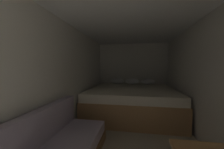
# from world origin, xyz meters

# --- Properties ---
(ground_plane) EXTENTS (6.93, 6.93, 0.00)m
(ground_plane) POSITION_xyz_m (0.00, 1.71, 0.00)
(ground_plane) COLOR #A39984
(wall_back) EXTENTS (2.40, 0.05, 2.06)m
(wall_back) POSITION_xyz_m (0.00, 4.20, 1.03)
(wall_back) COLOR silver
(wall_back) RESTS_ON ground
(wall_left) EXTENTS (0.05, 4.93, 2.06)m
(wall_left) POSITION_xyz_m (-1.17, 1.71, 1.03)
(wall_left) COLOR silver
(wall_left) RESTS_ON ground
(wall_right) EXTENTS (0.05, 4.93, 2.06)m
(wall_right) POSITION_xyz_m (1.17, 1.71, 1.03)
(wall_right) COLOR silver
(wall_right) RESTS_ON ground
(ceiling_slab) EXTENTS (2.40, 4.93, 0.05)m
(ceiling_slab) POSITION_xyz_m (0.00, 1.71, 2.08)
(ceiling_slab) COLOR white
(ceiling_slab) RESTS_ON wall_left
(bed) EXTENTS (2.18, 2.06, 0.88)m
(bed) POSITION_xyz_m (0.00, 3.12, 0.36)
(bed) COLOR #9E7247
(bed) RESTS_ON ground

